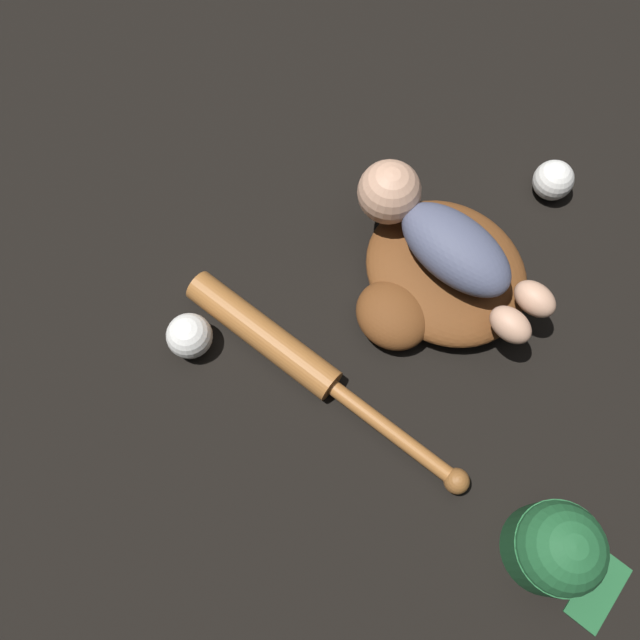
# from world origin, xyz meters

# --- Properties ---
(ground_plane) EXTENTS (6.00, 6.00, 0.00)m
(ground_plane) POSITION_xyz_m (0.00, 0.00, 0.00)
(ground_plane) COLOR black
(baseball_glove) EXTENTS (0.37, 0.38, 0.08)m
(baseball_glove) POSITION_xyz_m (0.01, 0.06, 0.04)
(baseball_glove) COLOR brown
(baseball_glove) RESTS_ON ground
(baby_figure) EXTENTS (0.39, 0.20, 0.11)m
(baby_figure) POSITION_xyz_m (0.03, 0.03, 0.12)
(baby_figure) COLOR #4C516B
(baby_figure) RESTS_ON baseball_glove
(baseball_bat) EXTENTS (0.57, 0.13, 0.06)m
(baseball_bat) POSITION_xyz_m (0.17, 0.31, 0.03)
(baseball_bat) COLOR #9E602D
(baseball_bat) RESTS_ON ground
(baseball) EXTENTS (0.08, 0.08, 0.08)m
(baseball) POSITION_xyz_m (0.33, 0.36, 0.04)
(baseball) COLOR white
(baseball) RESTS_ON ground
(baseball_spare) EXTENTS (0.08, 0.08, 0.08)m
(baseball_spare) POSITION_xyz_m (-0.10, -0.23, 0.04)
(baseball_spare) COLOR white
(baseball_spare) RESTS_ON ground
(baseball_cap) EXTENTS (0.20, 0.15, 0.14)m
(baseball_cap) POSITION_xyz_m (-0.34, 0.38, 0.06)
(baseball_cap) COLOR #1E562D
(baseball_cap) RESTS_ON ground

